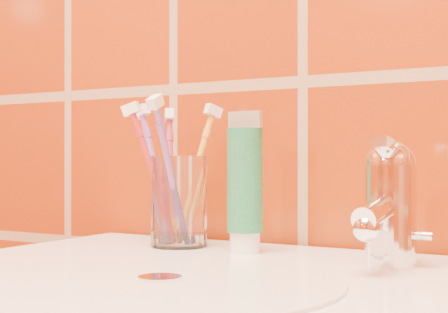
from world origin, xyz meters
The scene contains 8 objects.
glass_tumbler centered at (-0.12, 1.11, 0.90)m, with size 0.06×0.06×0.10m, color white.
toothpaste_tube centered at (-0.03, 1.10, 0.92)m, with size 0.04×0.04×0.15m.
faucet centered at (0.14, 1.09, 0.91)m, with size 0.05×0.11×0.12m.
toothbrush_0 centered at (-0.11, 1.14, 0.93)m, with size 0.05×0.07×0.17m, color orange, non-canonical shape.
toothbrush_1 centered at (-0.14, 1.09, 0.93)m, with size 0.08×0.04×0.17m, color maroon, non-canonical shape.
toothbrush_2 centered at (-0.15, 1.11, 0.93)m, with size 0.08×0.04×0.17m, color #824DA6, non-canonical shape.
toothbrush_3 centered at (-0.11, 1.08, 0.93)m, with size 0.03×0.09×0.18m, color #79489A, non-canonical shape.
toothbrush_4 centered at (-0.14, 1.13, 0.93)m, with size 0.05×0.06×0.17m, color #AF253B, non-canonical shape.
Camera 1 is at (0.32, 0.46, 0.95)m, focal length 55.00 mm.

